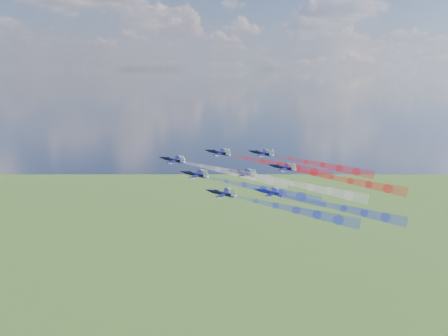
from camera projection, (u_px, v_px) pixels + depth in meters
jet_lead at (173, 160)px, 184.50m from camera, size 13.05×13.71×5.50m
trail_lead at (235, 173)px, 177.63m from camera, size 24.18×32.32×9.01m
jet_inner_left at (195, 174)px, 172.38m from camera, size 13.05×13.71×5.50m
trail_inner_left at (263, 189)px, 165.50m from camera, size 24.18×32.32×9.01m
jet_inner_right at (218, 153)px, 192.00m from camera, size 13.05×13.71×5.50m
trail_inner_right at (280, 165)px, 185.12m from camera, size 24.18×32.32×9.01m
jet_outer_left at (222, 193)px, 159.86m from camera, size 13.05×13.71×5.50m
trail_outer_left at (296, 210)px, 152.98m from camera, size 24.18×32.32×9.01m
jet_center_third at (243, 173)px, 177.36m from camera, size 13.05×13.71×5.50m
trail_center_third at (311, 187)px, 170.49m from camera, size 24.18×32.32×9.01m
jet_outer_right at (262, 153)px, 198.41m from camera, size 13.05×13.71×5.50m
trail_outer_right at (322, 165)px, 191.53m from camera, size 24.18×32.32×9.01m
jet_rear_left at (270, 193)px, 165.81m from camera, size 13.05×13.71×5.50m
trail_rear_left at (344, 208)px, 158.93m from camera, size 24.18×32.32×9.01m
jet_rear_right at (283, 168)px, 182.57m from camera, size 13.05×13.71×5.50m
trail_rear_right at (350, 181)px, 175.69m from camera, size 24.18×32.32×9.01m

